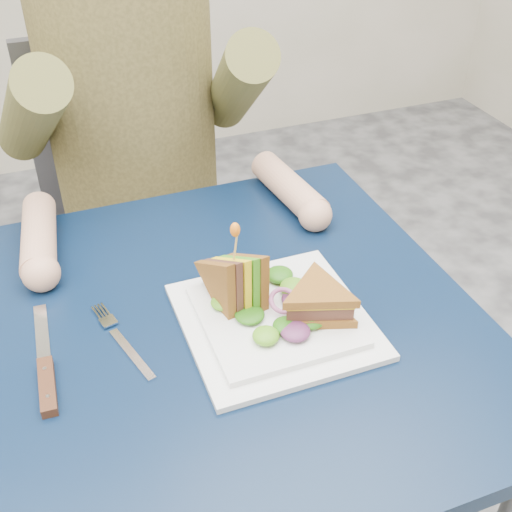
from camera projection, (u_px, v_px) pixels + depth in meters
name	position (u px, v px, depth m)	size (l,w,h in m)	color
table	(222.00, 359.00, 0.98)	(0.75, 0.75, 0.73)	black
chair	(137.00, 206.00, 1.54)	(0.42, 0.40, 0.93)	#47474C
diner	(128.00, 71.00, 1.24)	(0.54, 0.59, 0.74)	#4F4724
plate	(275.00, 319.00, 0.92)	(0.26, 0.26, 0.02)	white
sandwich_flat	(318.00, 302.00, 0.90)	(0.16, 0.16, 0.05)	brown
sandwich_upright	(236.00, 283.00, 0.92)	(0.09, 0.14, 0.14)	brown
fork	(123.00, 342.00, 0.90)	(0.06, 0.18, 0.01)	silver
knife	(46.00, 376.00, 0.84)	(0.03, 0.22, 0.02)	silver
toothpick	(235.00, 247.00, 0.88)	(0.00, 0.00, 0.06)	tan
toothpick_frill	(235.00, 230.00, 0.87)	(0.01, 0.01, 0.02)	orange
lettuce_spill	(276.00, 303.00, 0.92)	(0.15, 0.13, 0.02)	#337A14
onion_ring	(283.00, 301.00, 0.92)	(0.04, 0.04, 0.01)	#9E4C7A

